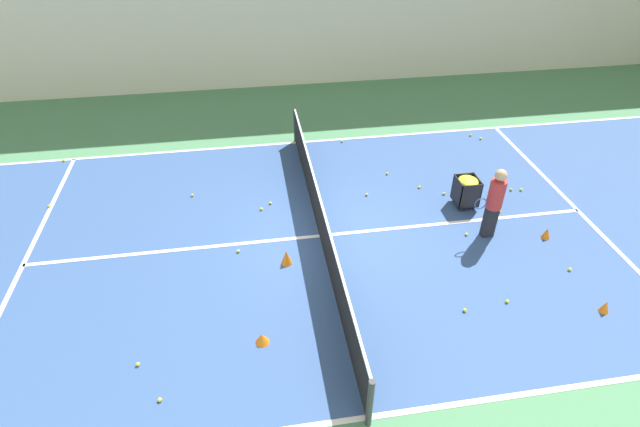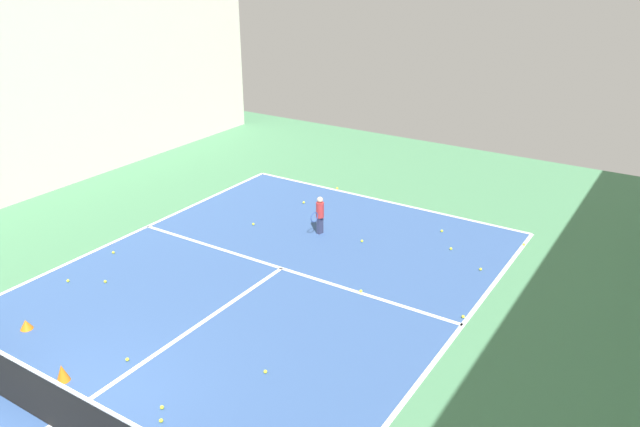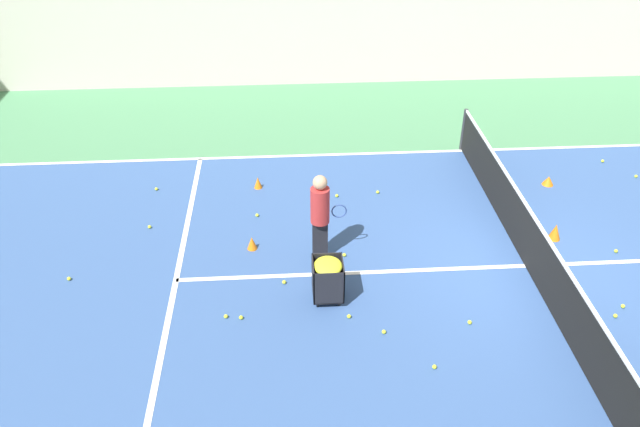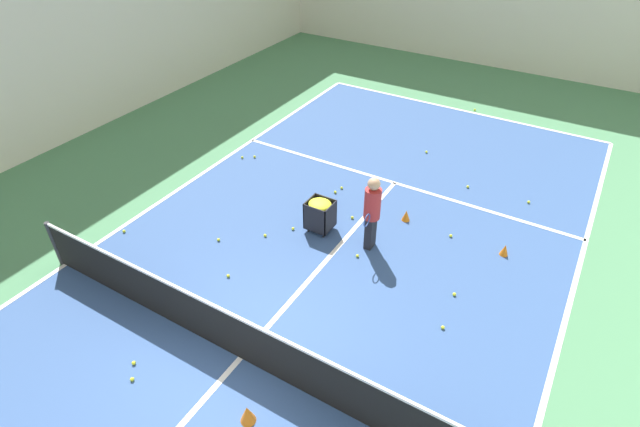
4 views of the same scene
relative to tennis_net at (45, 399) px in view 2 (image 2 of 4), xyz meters
The scene contains 26 objects.
ground_plane 0.55m from the tennis_net, ahead, with size 36.47×36.47×0.00m, color #477F56.
court_playing_area 0.54m from the tennis_net, ahead, with size 9.16×23.22×0.00m.
line_baseline_near 11.62m from the tennis_net, 90.00° to the right, with size 9.16×0.10×0.00m, color white.
line_service_near 6.41m from the tennis_net, 90.00° to the right, with size 9.16×0.10×0.00m, color white.
line_centre_service 0.54m from the tennis_net, ahead, with size 0.10×12.77×0.00m, color white.
tennis_net is the anchor object (origin of this frame).
player_near_baseline 8.57m from the tennis_net, 88.02° to the right, with size 0.24×0.55×1.06m.
training_cone_0 3.25m from the tennis_net, 27.68° to the right, with size 0.25×0.25×0.20m, color orange.
training_cone_3 1.23m from the tennis_net, 46.22° to the right, with size 0.24×0.24×0.33m, color orange.
tennis_ball_0 11.73m from the tennis_net, 113.04° to the right, with size 0.07×0.07×0.07m, color yellow.
tennis_ball_1 6.25m from the tennis_net, 49.47° to the right, with size 0.07×0.07×0.07m, color yellow.
tennis_ball_3 10.30m from the tennis_net, 79.59° to the right, with size 0.07×0.07×0.07m, color yellow.
tennis_ball_4 9.78m from the tennis_net, 114.78° to the right, with size 0.07×0.07×0.07m, color yellow.
tennis_ball_5 10.73m from the tennis_net, 103.30° to the right, with size 0.07×0.07×0.07m, color yellow.
tennis_ball_6 1.83m from the tennis_net, 134.34° to the right, with size 0.07×0.07×0.07m, color yellow.
tennis_ball_8 3.67m from the tennis_net, 125.55° to the right, with size 0.07×0.07×0.07m, color yellow.
tennis_ball_9 1.94m from the tennis_net, 81.04° to the right, with size 0.07×0.07×0.07m, color yellow.
tennis_ball_11 11.82m from the tennis_net, 82.09° to the right, with size 0.07×0.07×0.07m, color yellow.
tennis_ball_12 4.97m from the tennis_net, 40.11° to the right, with size 0.07×0.07×0.07m, color yellow.
tennis_ball_16 1.84m from the tennis_net, 144.90° to the right, with size 0.07×0.07×0.07m, color yellow.
tennis_ball_17 4.74m from the tennis_net, 50.16° to the right, with size 0.07×0.07×0.07m, color yellow.
tennis_ball_21 8.33m from the tennis_net, 75.02° to the right, with size 0.07×0.07×0.07m, color yellow.
tennis_ball_25 8.03m from the tennis_net, 124.05° to the right, with size 0.07×0.07×0.07m, color yellow.
tennis_ball_29 10.03m from the tennis_net, 107.91° to the right, with size 0.07×0.07×0.07m, color yellow.
tennis_ball_31 8.77m from the tennis_net, 96.12° to the right, with size 0.07×0.07×0.07m, color yellow.
tennis_ball_32 6.79m from the tennis_net, 108.71° to the right, with size 0.07×0.07×0.07m, color yellow.
Camera 2 is at (-7.94, 4.34, 7.14)m, focal length 35.00 mm.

